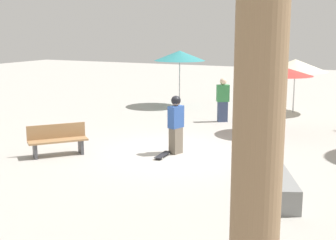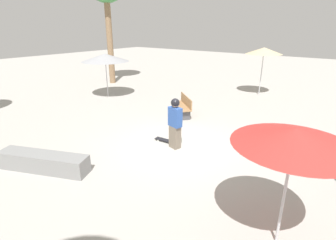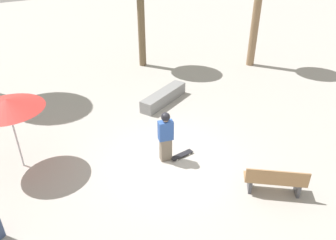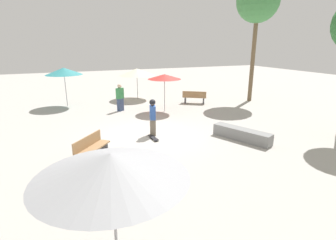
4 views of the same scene
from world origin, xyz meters
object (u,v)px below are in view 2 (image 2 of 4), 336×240
at_px(shade_umbrella_tan, 264,51).
at_px(shade_umbrella_grey, 105,58).
at_px(shade_umbrella_red, 295,137).
at_px(skateboard, 166,140).
at_px(skater_main, 175,122).
at_px(bench_near, 183,106).
at_px(concrete_ledge, 43,162).

bearing_deg(shade_umbrella_tan, shade_umbrella_grey, -140.19).
height_order(shade_umbrella_red, shade_umbrella_grey, shade_umbrella_grey).
distance_m(skateboard, shade_umbrella_grey, 7.16).
relative_size(skater_main, shade_umbrella_red, 0.73).
relative_size(shade_umbrella_red, shade_umbrella_tan, 0.86).
xyz_separation_m(shade_umbrella_grey, shade_umbrella_tan, (6.54, 5.45, 0.31)).
bearing_deg(shade_umbrella_grey, skater_main, -24.21).
relative_size(skateboard, shade_umbrella_red, 0.36).
xyz_separation_m(skater_main, shade_umbrella_red, (3.76, -2.07, 1.20)).
relative_size(shade_umbrella_red, shade_umbrella_grey, 0.89).
bearing_deg(skateboard, skater_main, 158.45).
height_order(skateboard, shade_umbrella_grey, shade_umbrella_grey).
relative_size(bench_near, shade_umbrella_grey, 0.60).
distance_m(concrete_ledge, bench_near, 6.14).
relative_size(skater_main, skateboard, 2.01).
height_order(concrete_ledge, shade_umbrella_tan, shade_umbrella_tan).
height_order(skateboard, shade_umbrella_red, shade_umbrella_red).
height_order(skater_main, skateboard, skater_main).
distance_m(shade_umbrella_red, shade_umbrella_grey, 11.65).
bearing_deg(bench_near, skater_main, 160.16).
relative_size(concrete_ledge, shade_umbrella_grey, 1.02).
bearing_deg(shade_umbrella_red, concrete_ledge, -168.10).
height_order(skater_main, concrete_ledge, skater_main).
bearing_deg(skater_main, shade_umbrella_red, 166.46).
distance_m(skater_main, shade_umbrella_grey, 7.47).
relative_size(concrete_ledge, bench_near, 1.69).
xyz_separation_m(skater_main, shade_umbrella_grey, (-6.72, 3.02, 1.23)).
bearing_deg(bench_near, shade_umbrella_red, 178.25).
xyz_separation_m(shade_umbrella_red, shade_umbrella_grey, (-10.48, 5.09, 0.04)).
xyz_separation_m(skateboard, shade_umbrella_grey, (-6.23, 2.87, 2.06)).
distance_m(skater_main, shade_umbrella_tan, 8.62).
xyz_separation_m(skater_main, bench_near, (-1.60, 2.84, -0.46)).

